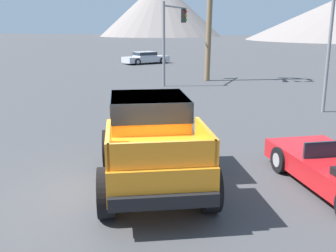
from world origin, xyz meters
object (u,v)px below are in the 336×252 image
Objects in this scene: orange_pickup_truck at (151,136)px; street_lamp_post at (334,0)px; parked_car_silver at (146,58)px; traffic_light_main at (174,27)px.

orange_pickup_truck is 0.67× the size of street_lamp_post.
orange_pickup_truck is at bearing -111.39° from street_lamp_post.
orange_pickup_truck is 30.54m from parked_car_silver.
traffic_light_main reaches higher than orange_pickup_truck.
orange_pickup_truck is 17.14m from traffic_light_main.
traffic_light_main is 11.16m from street_lamp_post.
traffic_light_main is at bearing 145.64° from street_lamp_post.
street_lamp_post is at bearing 40.59° from orange_pickup_truck.
parked_car_silver is at bearing 31.74° from traffic_light_main.
parked_car_silver is 14.09m from traffic_light_main.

